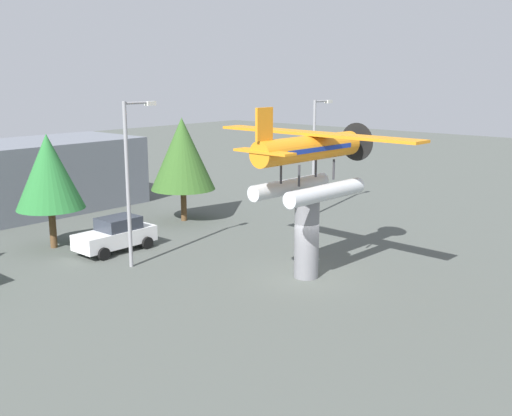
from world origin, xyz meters
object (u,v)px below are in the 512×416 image
floatplane_monument (310,159)px  car_mid_white (116,234)px  streetlight_primary (131,172)px  tree_center_back (182,154)px  tree_east (49,172)px  streetlight_secondary (316,149)px  display_pedestal (307,238)px  storefront_building (41,175)px

floatplane_monument → car_mid_white: (-3.24, 9.90, -4.46)m
streetlight_primary → tree_center_back: streetlight_primary is taller
floatplane_monument → streetlight_primary: streetlight_primary is taller
tree_east → streetlight_secondary: bearing=-20.9°
tree_east → display_pedestal: bearing=-69.1°
streetlight_primary → tree_center_back: size_ratio=1.21×
storefront_building → tree_east: size_ratio=2.12×
car_mid_white → storefront_building: 12.50m
tree_east → floatplane_monument: bearing=-68.6°
display_pedestal → streetlight_secondary: size_ratio=0.50×
floatplane_monument → tree_east: (-5.06, 12.89, -1.30)m
display_pedestal → tree_east: (-4.93, 12.89, 2.21)m
floatplane_monument → streetlight_primary: 8.34m
storefront_building → tree_center_back: bearing=-67.2°
display_pedestal → car_mid_white: bearing=107.5°
tree_center_back → display_pedestal: bearing=-106.9°
car_mid_white → display_pedestal: bearing=107.5°
car_mid_white → streetlight_secondary: (13.50, -2.86, 3.45)m
display_pedestal → floatplane_monument: bearing=-2.4°
car_mid_white → tree_east: tree_east is taller
car_mid_white → streetlight_secondary: streetlight_secondary is taller
streetlight_primary → floatplane_monument: bearing=-59.6°
tree_center_back → streetlight_primary: bearing=-146.7°
streetlight_primary → storefront_building: streetlight_primary is taller
floatplane_monument → storefront_building: 22.22m
tree_center_back → streetlight_secondary: bearing=-38.3°
display_pedestal → storefront_building: (-0.35, 22.00, 0.49)m
storefront_building → tree_center_back: 10.71m
floatplane_monument → streetlight_secondary: (10.26, 7.04, -1.01)m
display_pedestal → tree_center_back: size_ratio=0.57×
streetlight_secondary → tree_east: 16.40m
display_pedestal → tree_east: 13.97m
tree_east → tree_center_back: bearing=-4.0°
display_pedestal → streetlight_primary: size_ratio=0.47×
floatplane_monument → tree_center_back: bearing=76.0°
streetlight_secondary → tree_center_back: size_ratio=1.15×
streetlight_primary → tree_east: streetlight_primary is taller
storefront_building → tree_east: tree_east is taller
car_mid_white → streetlight_primary: size_ratio=0.54×
storefront_building → tree_east: (-4.58, -9.11, 1.71)m
floatplane_monument → car_mid_white: floatplane_monument is taller
car_mid_white → streetlight_secondary: 14.23m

